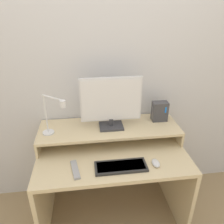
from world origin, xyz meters
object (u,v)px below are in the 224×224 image
Objects in this scene: monitor at (111,102)px; desk_lamp at (53,117)px; mouse at (156,163)px; remote_control at (75,170)px; router_dock at (160,111)px; keyboard at (121,166)px.

desk_lamp is (-0.45, -0.08, -0.06)m from monitor.
mouse is 0.48× the size of remote_control.
desk_lamp reaches higher than remote_control.
desk_lamp is at bearing 118.87° from remote_control.
router_dock is (0.44, 0.06, -0.14)m from monitor.
mouse is (-0.16, -0.43, -0.20)m from router_dock.
remote_control is at bearing 177.94° from keyboard.
mouse is (0.73, -0.29, -0.28)m from desk_lamp.
monitor is at bearing -171.78° from router_dock.
router_dock reaches higher than remote_control.
keyboard is at bearing -2.06° from remote_control.
mouse reaches higher than keyboard.
router_dock is 0.46× the size of keyboard.
monitor is at bearing 9.76° from desk_lamp.
mouse is 0.58m from remote_control.
router_dock is at bearing 29.57° from remote_control.
monitor reaches higher than keyboard.
desk_lamp reaches higher than mouse.
router_dock is at bearing 9.00° from desk_lamp.
keyboard is 3.94× the size of mouse.
keyboard is (0.02, -0.37, -0.34)m from monitor.
desk_lamp is 1.68× the size of remote_control.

